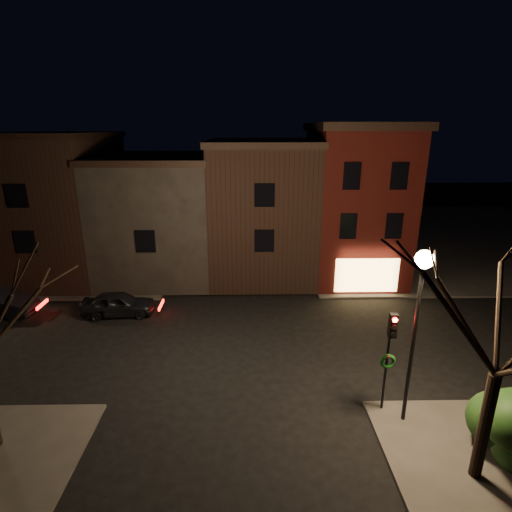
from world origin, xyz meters
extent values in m
plane|color=black|center=(0.00, 0.00, 0.00)|extent=(120.00, 120.00, 0.00)
cube|color=#2D2B28|center=(20.00, 20.00, 0.06)|extent=(30.00, 30.00, 0.12)
cube|color=#2D2B28|center=(-20.00, 20.00, 0.06)|extent=(30.00, 30.00, 0.12)
cube|color=#450F0C|center=(8.00, 9.50, 5.12)|extent=(6.00, 8.00, 10.00)
cube|color=black|center=(8.00, 9.50, 10.37)|extent=(6.50, 8.50, 0.50)
cube|color=#ECBC6A|center=(8.00, 5.45, 1.42)|extent=(4.00, 0.12, 2.20)
cube|color=black|center=(1.50, 10.50, 4.62)|extent=(7.00, 10.00, 9.00)
cube|color=black|center=(1.50, 10.50, 9.32)|extent=(7.30, 10.30, 0.40)
cube|color=black|center=(-5.75, 10.50, 4.12)|extent=(7.50, 10.00, 8.00)
cube|color=black|center=(-5.75, 10.50, 8.32)|extent=(7.80, 10.30, 0.40)
cube|color=black|center=(-13.00, 10.50, 4.87)|extent=(7.00, 10.00, 9.50)
cube|color=black|center=(-13.00, 10.50, 9.82)|extent=(7.30, 10.30, 0.40)
cylinder|color=black|center=(6.20, -6.00, 3.12)|extent=(0.14, 0.14, 6.00)
sphere|color=#FFD18C|center=(6.20, -6.00, 6.30)|extent=(0.60, 0.60, 0.60)
cylinder|color=black|center=(5.60, -5.40, 2.12)|extent=(0.10, 0.10, 4.00)
cube|color=black|center=(5.60, -5.58, 3.72)|extent=(0.28, 0.22, 0.90)
cylinder|color=#FF0C07|center=(5.60, -5.70, 4.00)|extent=(0.18, 0.06, 0.18)
cylinder|color=black|center=(5.60, -5.70, 3.72)|extent=(0.18, 0.06, 0.18)
cylinder|color=black|center=(5.60, -5.70, 3.44)|extent=(0.18, 0.06, 0.18)
torus|color=#0C380F|center=(5.60, -5.49, 2.22)|extent=(0.58, 0.14, 0.58)
sphere|color=#990C0C|center=(5.60, -5.51, 2.44)|extent=(0.12, 0.12, 0.12)
cylinder|color=black|center=(7.50, -8.50, 1.90)|extent=(0.36, 0.36, 3.57)
imported|color=black|center=(-6.94, 3.01, 0.69)|extent=(4.17, 1.91, 1.39)
camera|label=1|loc=(0.58, -18.03, 10.34)|focal=28.00mm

